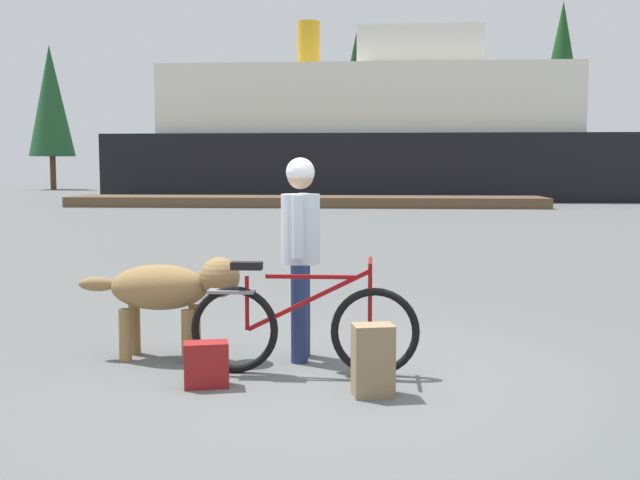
% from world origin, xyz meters
% --- Properties ---
extents(ground_plane, '(160.00, 160.00, 0.00)m').
position_xyz_m(ground_plane, '(0.00, 0.00, 0.00)').
color(ground_plane, '#595B5B').
extents(bicycle, '(1.77, 0.44, 0.90)m').
position_xyz_m(bicycle, '(-0.29, 0.17, 0.37)').
color(bicycle, black).
rests_on(bicycle, ground_plane).
extents(person_cyclist, '(0.32, 0.53, 1.67)m').
position_xyz_m(person_cyclist, '(-0.35, 0.63, 1.00)').
color(person_cyclist, navy).
rests_on(person_cyclist, ground_plane).
extents(dog, '(1.36, 0.44, 0.86)m').
position_xyz_m(dog, '(-1.44, 0.57, 0.58)').
color(dog, olive).
rests_on(dog, ground_plane).
extents(backpack, '(0.32, 0.26, 0.50)m').
position_xyz_m(backpack, '(0.25, -0.34, 0.25)').
color(backpack, '#8C7251').
rests_on(backpack, ground_plane).
extents(handbag_pannier, '(0.35, 0.25, 0.33)m').
position_xyz_m(handbag_pannier, '(-0.96, -0.22, 0.17)').
color(handbag_pannier, maroon).
rests_on(handbag_pannier, ground_plane).
extents(dock_pier, '(18.77, 2.89, 0.40)m').
position_xyz_m(dock_pier, '(-2.52, 24.55, 0.20)').
color(dock_pier, brown).
rests_on(dock_pier, ground_plane).
extents(ferry_boat, '(24.23, 8.23, 8.67)m').
position_xyz_m(ferry_boat, '(-0.05, 32.29, 3.04)').
color(ferry_boat, black).
rests_on(ferry_boat, ground_plane).
extents(pine_tree_far_left, '(3.07, 3.07, 9.81)m').
position_xyz_m(pine_tree_far_left, '(-21.89, 45.23, 6.03)').
color(pine_tree_far_left, '#4C331E').
rests_on(pine_tree_far_left, ground_plane).
extents(pine_tree_center, '(2.98, 2.98, 10.22)m').
position_xyz_m(pine_tree_center, '(-1.03, 44.47, 6.58)').
color(pine_tree_center, '#4C331E').
rests_on(pine_tree_center, ground_plane).
extents(pine_tree_far_right, '(3.15, 3.15, 11.76)m').
position_xyz_m(pine_tree_far_right, '(11.77, 43.19, 7.52)').
color(pine_tree_far_right, '#4C331E').
rests_on(pine_tree_far_right, ground_plane).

